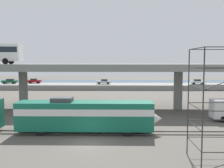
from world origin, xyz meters
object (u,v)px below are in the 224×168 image
at_px(parked_car_0, 198,82).
at_px(parked_car_2, 34,81).
at_px(train_locomotive, 92,114).
at_px(parked_car_3, 10,81).
at_px(parked_car_1, 104,82).
at_px(scaffolding_tower, 221,102).

relative_size(parked_car_0, parked_car_2, 1.07).
xyz_separation_m(train_locomotive, parked_car_3, (-30.59, 51.68, 0.06)).
bearing_deg(parked_car_1, scaffolding_tower, 101.78).
distance_m(train_locomotive, parked_car_2, 58.33).
bearing_deg(scaffolding_tower, parked_car_3, 124.59).
relative_size(train_locomotive, parked_car_2, 4.14).
bearing_deg(train_locomotive, scaffolding_tower, -38.67).
relative_size(train_locomotive, scaffolding_tower, 1.77).
distance_m(parked_car_0, parked_car_3, 58.01).
relative_size(train_locomotive, parked_car_1, 3.86).
height_order(parked_car_2, parked_car_3, same).
bearing_deg(train_locomotive, parked_car_0, 61.63).
bearing_deg(parked_car_2, train_locomotive, -66.36).
height_order(scaffolding_tower, parked_car_2, scaffolding_tower).
xyz_separation_m(parked_car_0, parked_car_2, (-50.81, 2.68, -0.00)).
bearing_deg(train_locomotive, parked_car_3, 120.62).
bearing_deg(parked_car_1, parked_car_2, -7.42).
bearing_deg(parked_car_2, parked_car_0, -3.02).
xyz_separation_m(scaffolding_tower, parked_car_1, (-12.42, 59.57, -2.81)).
distance_m(train_locomotive, parked_car_3, 60.05).
height_order(parked_car_1, parked_car_3, same).
distance_m(scaffolding_tower, parked_car_1, 60.91).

